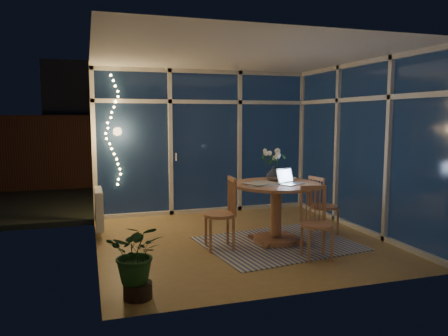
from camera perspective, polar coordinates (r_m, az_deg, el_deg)
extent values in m
plane|color=olive|center=(6.36, 2.28, -9.35)|extent=(4.00, 4.00, 0.00)
plane|color=white|center=(6.17, 2.40, 14.53)|extent=(4.00, 4.00, 0.00)
cube|color=beige|center=(8.04, -2.50, 3.42)|extent=(4.00, 0.04, 2.60)
cube|color=beige|center=(4.31, 11.38, 0.47)|extent=(4.00, 0.04, 2.60)
cube|color=beige|center=(5.77, -16.71, 1.86)|extent=(0.04, 4.00, 2.60)
cube|color=beige|center=(7.06, 17.81, 2.66)|extent=(0.04, 4.00, 2.60)
cube|color=silver|center=(8.00, -2.43, 3.41)|extent=(4.00, 0.10, 2.60)
cube|color=silver|center=(7.04, 17.54, 2.65)|extent=(0.10, 4.00, 2.60)
cube|color=silver|center=(6.79, -16.06, -5.11)|extent=(0.10, 0.70, 0.58)
cube|color=black|center=(11.20, -3.97, -2.66)|extent=(12.00, 6.00, 0.10)
cube|color=#3E1F16|center=(11.47, -7.02, 2.35)|extent=(11.00, 0.08, 1.80)
cube|color=#2E3137|center=(14.45, -8.10, 8.38)|extent=(7.00, 3.00, 2.20)
sphere|color=black|center=(9.33, -9.46, -1.46)|extent=(0.90, 0.90, 0.90)
cube|color=beige|center=(6.20, 7.13, -9.76)|extent=(2.21, 1.87, 0.01)
cylinder|color=#A6694B|center=(6.19, 6.80, -5.84)|extent=(1.39, 1.39, 0.84)
cube|color=#A6694B|center=(5.83, -0.61, -5.88)|extent=(0.48, 0.48, 0.98)
cube|color=#A6694B|center=(6.67, 12.95, -4.77)|extent=(0.50, 0.50, 0.90)
cube|color=#A6694B|center=(5.54, 12.06, -7.03)|extent=(0.49, 0.49, 0.92)
imported|color=silver|center=(6.32, 6.44, -0.74)|extent=(0.23, 0.23, 0.21)
imported|color=silver|center=(6.47, 8.78, -1.37)|extent=(0.17, 0.17, 0.04)
cube|color=beige|center=(5.96, 4.93, -2.08)|extent=(0.44, 0.36, 0.02)
cube|color=black|center=(6.11, 7.83, -1.97)|extent=(0.11, 0.06, 0.01)
imported|color=#17411E|center=(4.38, -11.28, -11.78)|extent=(0.65, 0.61, 0.76)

